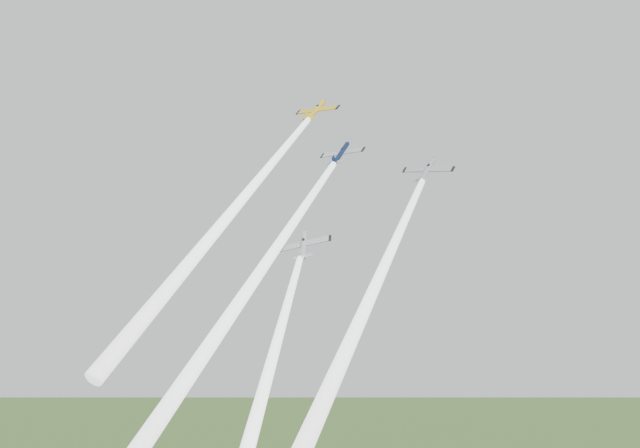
{
  "coord_description": "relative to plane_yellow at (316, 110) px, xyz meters",
  "views": [
    {
      "loc": [
        55.05,
        -110.04,
        75.46
      ],
      "look_at": [
        0.0,
        -6.0,
        92.0
      ],
      "focal_mm": 45.0,
      "sensor_mm": 36.0,
      "label": 1
    }
  ],
  "objects": [
    {
      "name": "plane_yellow",
      "position": [
        0.0,
        0.0,
        0.0
      ],
      "size": [
        8.88,
        7.48,
        6.78
      ],
      "primitive_type": null,
      "rotation": [
        0.74,
        0.04,
        -0.07
      ],
      "color": "yellow"
    },
    {
      "name": "smoke_trail_yellow",
      "position": [
        -1.64,
        -24.77,
        -22.45
      ],
      "size": [
        5.37,
        46.51,
        42.33
      ],
      "primitive_type": null,
      "rotation": [
        -0.84,
        0.0,
        -0.07
      ],
      "color": "white"
    },
    {
      "name": "plane_navy",
      "position": [
        8.64,
        -7.89,
        -10.0
      ],
      "size": [
        7.59,
        6.55,
        6.04
      ],
      "primitive_type": null,
      "rotation": [
        0.74,
        -0.02,
        -0.03
      ],
      "color": "#0D193C"
    },
    {
      "name": "smoke_trail_navy",
      "position": [
        7.77,
        -34.52,
        -34.1
      ],
      "size": [
        3.94,
        50.15,
        45.63
      ],
      "primitive_type": null,
      "rotation": [
        -0.84,
        0.0,
        -0.03
      ],
      "color": "white"
    },
    {
      "name": "plane_silver_right",
      "position": [
        20.03,
        -0.82,
        -12.49
      ],
      "size": [
        8.64,
        7.13,
        7.08
      ],
      "primitive_type": null,
      "rotation": [
        0.74,
        0.08,
        0.02
      ],
      "color": "#ABB3B9"
    },
    {
      "name": "smoke_trail_silver_right",
      "position": [
        20.5,
        -24.74,
        -34.13
      ],
      "size": [
        3.19,
        44.68,
        40.7
      ],
      "primitive_type": null,
      "rotation": [
        -0.84,
        0.0,
        0.02
      ],
      "color": "white"
    },
    {
      "name": "plane_silver_low",
      "position": [
        5.69,
        -14.34,
        -24.75
      ],
      "size": [
        10.58,
        8.7,
        7.94
      ],
      "primitive_type": null,
      "rotation": [
        0.74,
        -0.2,
        0.29
      ],
      "color": "#B6BEC5"
    },
    {
      "name": "smoke_trail_silver_low",
      "position": [
        12.69,
        -37.84,
        -46.92
      ],
      "size": [
        15.29,
        44.59,
        41.77
      ],
      "primitive_type": null,
      "rotation": [
        -0.84,
        0.0,
        0.29
      ],
      "color": "white"
    }
  ]
}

